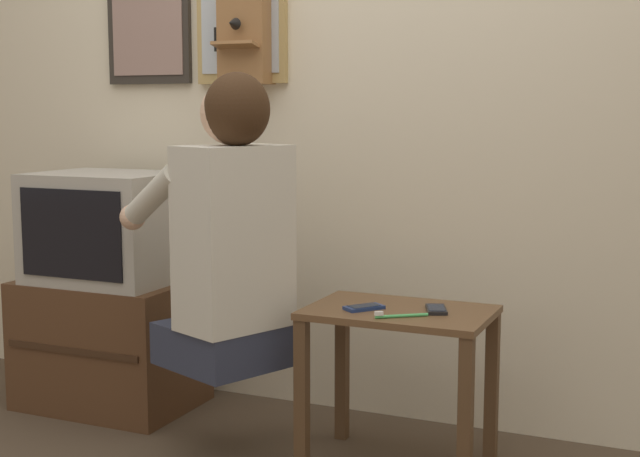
{
  "coord_description": "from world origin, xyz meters",
  "views": [
    {
      "loc": [
        1.23,
        -2.08,
        1.15
      ],
      "look_at": [
        0.09,
        0.49,
        0.77
      ],
      "focal_mm": 50.0,
      "sensor_mm": 36.0,
      "label": 1
    }
  ],
  "objects_px": {
    "person": "(228,230)",
    "television": "(107,227)",
    "toothbrush": "(397,315)",
    "cell_phone_held": "(364,307)",
    "cell_phone_spare": "(436,309)",
    "wall_phone_antique": "(245,32)",
    "framed_picture": "(149,22)"
  },
  "relations": [
    {
      "from": "framed_picture",
      "to": "cell_phone_spare",
      "type": "xyz_separation_m",
      "value": [
        1.34,
        -0.42,
        -0.97
      ]
    },
    {
      "from": "cell_phone_held",
      "to": "cell_phone_spare",
      "type": "bearing_deg",
      "value": 54.7
    },
    {
      "from": "cell_phone_held",
      "to": "toothbrush",
      "type": "distance_m",
      "value": 0.15
    },
    {
      "from": "framed_picture",
      "to": "toothbrush",
      "type": "height_order",
      "value": "framed_picture"
    },
    {
      "from": "wall_phone_antique",
      "to": "toothbrush",
      "type": "xyz_separation_m",
      "value": [
        0.79,
        -0.51,
        -0.91
      ]
    },
    {
      "from": "television",
      "to": "cell_phone_held",
      "type": "relative_size",
      "value": 4.0
    },
    {
      "from": "framed_picture",
      "to": "toothbrush",
      "type": "xyz_separation_m",
      "value": [
        1.26,
        -0.56,
        -0.97
      ]
    },
    {
      "from": "cell_phone_spare",
      "to": "cell_phone_held",
      "type": "bearing_deg",
      "value": 175.75
    },
    {
      "from": "wall_phone_antique",
      "to": "toothbrush",
      "type": "distance_m",
      "value": 1.31
    },
    {
      "from": "person",
      "to": "framed_picture",
      "type": "relative_size",
      "value": 1.93
    },
    {
      "from": "cell_phone_held",
      "to": "toothbrush",
      "type": "relative_size",
      "value": 0.95
    },
    {
      "from": "wall_phone_antique",
      "to": "framed_picture",
      "type": "height_order",
      "value": "framed_picture"
    },
    {
      "from": "person",
      "to": "cell_phone_held",
      "type": "relative_size",
      "value": 7.08
    },
    {
      "from": "television",
      "to": "wall_phone_antique",
      "type": "relative_size",
      "value": 0.68
    },
    {
      "from": "cell_phone_spare",
      "to": "television",
      "type": "bearing_deg",
      "value": 153.83
    },
    {
      "from": "toothbrush",
      "to": "person",
      "type": "bearing_deg",
      "value": 57.85
    },
    {
      "from": "toothbrush",
      "to": "wall_phone_antique",
      "type": "bearing_deg",
      "value": 21.1
    },
    {
      "from": "cell_phone_held",
      "to": "television",
      "type": "bearing_deg",
      "value": -151.52
    },
    {
      "from": "person",
      "to": "television",
      "type": "relative_size",
      "value": 1.77
    },
    {
      "from": "person",
      "to": "cell_phone_spare",
      "type": "bearing_deg",
      "value": -52.52
    },
    {
      "from": "person",
      "to": "wall_phone_antique",
      "type": "bearing_deg",
      "value": 45.37
    },
    {
      "from": "television",
      "to": "cell_phone_held",
      "type": "distance_m",
      "value": 1.15
    },
    {
      "from": "cell_phone_spare",
      "to": "wall_phone_antique",
      "type": "bearing_deg",
      "value": 135.0
    },
    {
      "from": "framed_picture",
      "to": "toothbrush",
      "type": "bearing_deg",
      "value": -23.87
    },
    {
      "from": "person",
      "to": "television",
      "type": "bearing_deg",
      "value": 90.67
    },
    {
      "from": "wall_phone_antique",
      "to": "framed_picture",
      "type": "bearing_deg",
      "value": 174.63
    },
    {
      "from": "cell_phone_held",
      "to": "cell_phone_spare",
      "type": "xyz_separation_m",
      "value": [
        0.22,
        0.07,
        0.0
      ]
    },
    {
      "from": "television",
      "to": "toothbrush",
      "type": "relative_size",
      "value": 3.79
    },
    {
      "from": "wall_phone_antique",
      "to": "cell_phone_spare",
      "type": "relative_size",
      "value": 5.81
    },
    {
      "from": "wall_phone_antique",
      "to": "framed_picture",
      "type": "relative_size",
      "value": 1.61
    },
    {
      "from": "framed_picture",
      "to": "cell_phone_spare",
      "type": "bearing_deg",
      "value": -17.56
    },
    {
      "from": "person",
      "to": "wall_phone_antique",
      "type": "distance_m",
      "value": 0.9
    }
  ]
}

